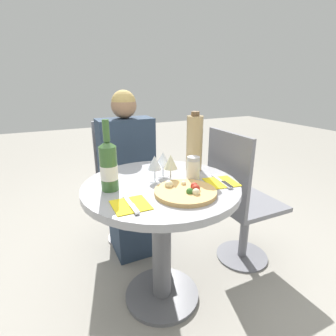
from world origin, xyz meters
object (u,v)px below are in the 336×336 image
chair_empty_side (239,203)px  pizza_large (185,191)px  chair_behind_diner (125,183)px  tall_carafe (194,143)px  seated_diner (131,182)px  dining_table (161,215)px  wine_bottle (109,166)px

chair_empty_side → pizza_large: size_ratio=3.22×
chair_behind_diner → tall_carafe: bearing=110.9°
chair_behind_diner → pizza_large: 0.95m
seated_diner → pizza_large: bearing=92.2°
dining_table → seated_diner: (0.02, 0.60, -0.03)m
chair_behind_diner → seated_diner: seated_diner is taller
chair_behind_diner → seated_diner: size_ratio=0.80×
chair_empty_side → tall_carafe: bearing=-94.9°
dining_table → pizza_large: 0.26m
chair_behind_diner → tall_carafe: 0.80m
seated_diner → pizza_large: 0.79m
chair_empty_side → chair_behind_diner: bearing=-138.4°
dining_table → pizza_large: (0.05, -0.16, 0.19)m
pizza_large → tall_carafe: bearing=53.2°
dining_table → chair_behind_diner: 0.75m
seated_diner → wine_bottle: size_ratio=3.45×
wine_bottle → tall_carafe: (0.51, 0.08, 0.04)m
chair_behind_diner → seated_diner: 0.16m
chair_empty_side → seated_diner: bearing=-131.2°
chair_behind_diner → chair_empty_side: bearing=131.6°
dining_table → seated_diner: seated_diner is taller
chair_behind_diner → pizza_large: size_ratio=3.22×
seated_diner → dining_table: bearing=88.0°
chair_empty_side → pizza_large: bearing=-65.7°
pizza_large → tall_carafe: size_ratio=0.86×
chair_empty_side → wine_bottle: 0.94m
pizza_large → tall_carafe: (0.21, 0.28, 0.15)m
dining_table → wine_bottle: bearing=172.3°
chair_behind_diner → chair_empty_side: 0.88m
dining_table → pizza_large: pizza_large is taller
dining_table → seated_diner: size_ratio=0.69×
chair_behind_diner → seated_diner: (-0.00, -0.14, 0.06)m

